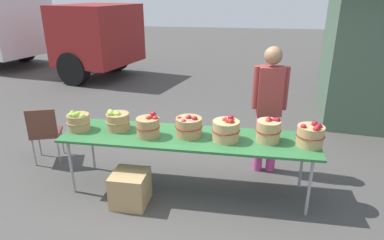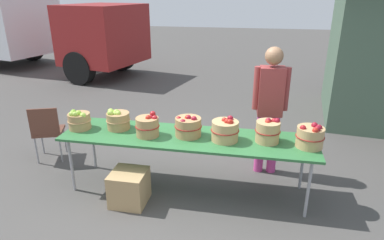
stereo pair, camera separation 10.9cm
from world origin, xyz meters
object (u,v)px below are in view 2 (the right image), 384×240
at_px(apple_basket_green_1, 118,120).
at_px(apple_basket_red_1, 188,126).
at_px(apple_basket_green_0, 79,120).
at_px(apple_basket_red_2, 225,130).
at_px(box_truck, 13,21).
at_px(vendor_adult, 270,102).
at_px(apple_basket_red_4, 310,136).
at_px(market_table, 187,139).
at_px(produce_crate, 129,187).
at_px(apple_basket_red_3, 268,131).
at_px(apple_basket_red_0, 148,126).
at_px(folding_chair, 47,129).

height_order(apple_basket_green_1, apple_basket_red_1, apple_basket_red_1).
distance_m(apple_basket_green_0, apple_basket_red_2, 1.87).
bearing_deg(apple_basket_red_1, box_truck, 138.50).
relative_size(apple_basket_green_1, vendor_adult, 0.18).
relative_size(apple_basket_green_0, apple_basket_red_2, 0.88).
distance_m(apple_basket_red_4, box_truck, 10.57).
height_order(vendor_adult, box_truck, box_truck).
relative_size(market_table, apple_basket_green_0, 10.45).
distance_m(box_truck, produce_crate, 9.35).
bearing_deg(apple_basket_green_0, box_truck, 131.90).
relative_size(apple_basket_red_1, box_truck, 0.04).
height_order(apple_basket_red_3, produce_crate, apple_basket_red_3).
height_order(apple_basket_red_0, apple_basket_red_4, apple_basket_red_0).
height_order(market_table, apple_basket_red_3, apple_basket_red_3).
height_order(apple_basket_green_0, apple_basket_green_1, apple_basket_green_1).
bearing_deg(apple_basket_green_0, apple_basket_red_3, 1.35).
xyz_separation_m(market_table, apple_basket_green_1, (-0.92, 0.07, 0.16)).
xyz_separation_m(apple_basket_red_1, apple_basket_red_2, (0.46, -0.04, 0.00)).
xyz_separation_m(apple_basket_red_0, folding_chair, (-1.72, 0.47, -0.37)).
height_order(apple_basket_green_1, vendor_adult, vendor_adult).
bearing_deg(produce_crate, apple_basket_red_3, 15.72).
bearing_deg(folding_chair, apple_basket_red_2, 150.48).
height_order(apple_basket_red_4, folding_chair, apple_basket_red_4).
relative_size(apple_basket_red_0, apple_basket_red_3, 1.01).
xyz_separation_m(market_table, apple_basket_red_3, (0.95, 0.03, 0.17)).
xyz_separation_m(apple_basket_red_3, box_truck, (-8.01, 6.23, 0.60)).
bearing_deg(apple_basket_red_3, produce_crate, -164.28).
distance_m(apple_basket_green_1, box_truck, 8.73).
bearing_deg(apple_basket_red_2, vendor_adult, 53.40).
xyz_separation_m(apple_basket_red_0, apple_basket_red_3, (1.43, 0.10, 0.01)).
xyz_separation_m(apple_basket_red_4, folding_chair, (-3.62, 0.42, -0.37)).
bearing_deg(apple_basket_green_0, produce_crate, -26.63).
bearing_deg(vendor_adult, apple_basket_red_2, 49.88).
height_order(apple_basket_red_0, vendor_adult, vendor_adult).
bearing_deg(apple_basket_red_4, market_table, 179.19).
relative_size(apple_basket_red_1, apple_basket_red_3, 1.13).
bearing_deg(market_table, apple_basket_red_4, -0.81).
distance_m(apple_basket_red_1, produce_crate, 1.02).
bearing_deg(produce_crate, box_truck, 133.87).
xyz_separation_m(apple_basket_red_4, produce_crate, (-2.05, -0.40, -0.67)).
xyz_separation_m(apple_basket_green_0, apple_basket_red_2, (1.87, 0.00, 0.01)).
height_order(apple_basket_red_2, vendor_adult, vendor_adult).
height_order(apple_basket_red_0, apple_basket_red_3, apple_basket_red_3).
bearing_deg(vendor_adult, apple_basket_green_1, 14.10).
bearing_deg(box_truck, apple_basket_red_2, -26.34).
bearing_deg(apple_basket_red_1, apple_basket_green_1, 176.79).
distance_m(apple_basket_red_4, vendor_adult, 0.84).
relative_size(apple_basket_red_3, vendor_adult, 0.17).
relative_size(apple_basket_red_4, vendor_adult, 0.18).
relative_size(apple_basket_green_0, produce_crate, 0.72).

